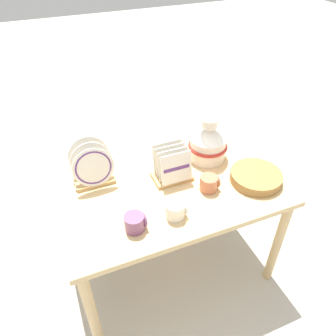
{
  "coord_description": "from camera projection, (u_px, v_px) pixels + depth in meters",
  "views": [
    {
      "loc": [
        -0.53,
        -1.29,
        1.95
      ],
      "look_at": [
        0.0,
        0.0,
        0.84
      ],
      "focal_mm": 35.0,
      "sensor_mm": 36.0,
      "label": 1
    }
  ],
  "objects": [
    {
      "name": "ground_plane",
      "position": [
        168.0,
        260.0,
        2.31
      ],
      "size": [
        14.0,
        14.0,
        0.0
      ],
      "primitive_type": "plane",
      "color": "#B2ADA3"
    },
    {
      "name": "mug_terracotta_glaze",
      "position": [
        209.0,
        183.0,
        1.79
      ],
      "size": [
        0.11,
        0.1,
        0.09
      ],
      "color": "#B76647",
      "rests_on": "display_table"
    },
    {
      "name": "dish_rack_round_plates",
      "position": [
        93.0,
        168.0,
        1.8
      ],
      "size": [
        0.23,
        0.17,
        0.25
      ],
      "color": "tan",
      "rests_on": "display_table"
    },
    {
      "name": "mug_plum_glaze",
      "position": [
        135.0,
        222.0,
        1.57
      ],
      "size": [
        0.11,
        0.1,
        0.09
      ],
      "color": "#7A4770",
      "rests_on": "display_table"
    },
    {
      "name": "wicker_charger_stack",
      "position": [
        256.0,
        177.0,
        1.86
      ],
      "size": [
        0.29,
        0.29,
        0.05
      ],
      "color": "olive",
      "rests_on": "display_table"
    },
    {
      "name": "ceramic_vase",
      "position": [
        208.0,
        142.0,
        1.97
      ],
      "size": [
        0.24,
        0.24,
        0.3
      ],
      "color": "white",
      "rests_on": "display_table"
    },
    {
      "name": "mug_cream_glaze",
      "position": [
        176.0,
        210.0,
        1.63
      ],
      "size": [
        0.11,
        0.1,
        0.09
      ],
      "color": "silver",
      "rests_on": "display_table"
    },
    {
      "name": "dish_rack_square_plates",
      "position": [
        172.0,
        168.0,
        1.85
      ],
      "size": [
        0.22,
        0.16,
        0.2
      ],
      "color": "tan",
      "rests_on": "display_table"
    },
    {
      "name": "display_table",
      "position": [
        168.0,
        194.0,
        1.91
      ],
      "size": [
        1.24,
        0.84,
        0.73
      ],
      "color": "tan",
      "rests_on": "ground_plane"
    }
  ]
}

